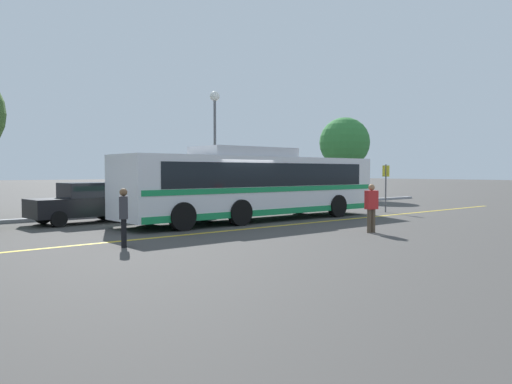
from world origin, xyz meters
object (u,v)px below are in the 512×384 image
object	(u,v)px
pedestrian_0	(124,214)
street_lamp	(215,122)
transit_bus	(256,184)
parked_car_2	(185,201)
bus_stop_sign	(386,182)
parked_car_1	(83,203)
pedestrian_1	(371,205)
tree_1	(345,143)

from	to	relation	value
pedestrian_0	street_lamp	bearing A→B (deg)	-18.93
transit_bus	street_lamp	bearing A→B (deg)	160.14
parked_car_2	transit_bus	bearing A→B (deg)	22.32
parked_car_2	street_lamp	distance (m)	5.69
bus_stop_sign	pedestrian_0	bearing A→B (deg)	-81.20
bus_stop_sign	street_lamp	distance (m)	9.46
parked_car_1	street_lamp	bearing A→B (deg)	-76.20
parked_car_1	bus_stop_sign	distance (m)	14.43
transit_bus	pedestrian_1	xyz separation A→B (m)	(0.24, -5.71, -0.61)
parked_car_2	pedestrian_0	bearing A→B (deg)	-37.80
tree_1	parked_car_2	bearing A→B (deg)	-165.31
transit_bus	pedestrian_0	bearing A→B (deg)	-65.77
pedestrian_0	bus_stop_sign	world-z (taller)	bus_stop_sign
tree_1	pedestrian_0	bearing A→B (deg)	-153.70
bus_stop_sign	street_lamp	bearing A→B (deg)	-141.61
parked_car_1	pedestrian_0	bearing A→B (deg)	164.67
parked_car_1	transit_bus	bearing A→B (deg)	-123.33
transit_bus	tree_1	size ratio (longest dim) A/B	2.06
parked_car_2	street_lamp	bearing A→B (deg)	129.40
transit_bus	street_lamp	xyz separation A→B (m)	(2.18, 5.95, 3.16)
transit_bus	parked_car_2	bearing A→B (deg)	-162.01
parked_car_1	pedestrian_0	distance (m)	7.06
parked_car_2	bus_stop_sign	world-z (taller)	bus_stop_sign
parked_car_1	bus_stop_sign	size ratio (longest dim) A/B	1.71
pedestrian_0	street_lamp	size ratio (longest dim) A/B	0.25
transit_bus	tree_1	world-z (taller)	tree_1
transit_bus	parked_car_1	world-z (taller)	transit_bus
pedestrian_0	tree_1	xyz separation A→B (m)	(22.86, 11.30, 3.27)
pedestrian_0	pedestrian_1	xyz separation A→B (m)	(7.76, -2.37, 0.02)
pedestrian_1	bus_stop_sign	xyz separation A→B (m)	(7.44, 4.66, 0.60)
street_lamp	tree_1	distance (m)	13.33
pedestrian_0	pedestrian_1	size ratio (longest dim) A/B	0.98
parked_car_1	tree_1	distance (m)	22.03
pedestrian_0	tree_1	distance (m)	25.71
parked_car_2	street_lamp	world-z (taller)	street_lamp
pedestrian_1	tree_1	world-z (taller)	tree_1
transit_bus	pedestrian_0	size ratio (longest dim) A/B	7.78
bus_stop_sign	tree_1	distance (m)	12.12
pedestrian_0	pedestrian_1	distance (m)	8.11
street_lamp	tree_1	xyz separation A→B (m)	(13.17, 2.00, -0.53)
transit_bus	tree_1	xyz separation A→B (m)	(15.34, 7.95, 2.64)
transit_bus	bus_stop_sign	bearing A→B (deg)	82.40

